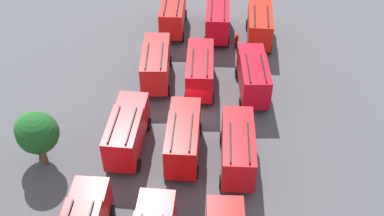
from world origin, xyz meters
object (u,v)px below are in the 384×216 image
at_px(firefighter_2, 236,40).
at_px(tree_2, 33,130).
at_px(fire_truck_7, 218,18).
at_px(fire_truck_11, 173,14).
at_px(fire_truck_2, 253,75).
at_px(fire_truck_3, 260,24).
at_px(fire_truck_10, 156,63).
at_px(traffic_cone_0, 111,125).
at_px(fire_truck_5, 183,137).
at_px(fire_truck_9, 127,130).
at_px(firefighter_0, 209,6).
at_px(fire_truck_1, 238,147).
at_px(tree_1, 38,133).
at_px(fire_truck_6, 200,70).

height_order(firefighter_2, tree_2, tree_2).
distance_m(fire_truck_7, fire_truck_11, 5.10).
relative_size(firefighter_2, tree_2, 0.38).
distance_m(fire_truck_11, tree_2, 22.50).
bearing_deg(fire_truck_2, fire_truck_3, -10.36).
bearing_deg(fire_truck_10, firefighter_2, -54.60).
bearing_deg(fire_truck_3, traffic_cone_0, 139.54).
bearing_deg(fire_truck_5, fire_truck_10, 18.98).
relative_size(fire_truck_2, tree_2, 1.65).
relative_size(fire_truck_3, fire_truck_9, 1.00).
bearing_deg(traffic_cone_0, firefighter_2, -32.63).
bearing_deg(fire_truck_11, firefighter_0, -44.13).
bearing_deg(fire_truck_1, traffic_cone_0, 70.62).
bearing_deg(fire_truck_7, tree_1, 146.78).
distance_m(tree_1, tree_2, 1.10).
relative_size(firefighter_2, traffic_cone_0, 2.49).
relative_size(fire_truck_1, traffic_cone_0, 10.58).
height_order(fire_truck_9, tree_1, tree_1).
bearing_deg(fire_truck_5, firefighter_0, -3.16).
height_order(fire_truck_9, firefighter_2, fire_truck_9).
bearing_deg(fire_truck_2, firefighter_0, 12.99).
bearing_deg(fire_truck_5, fire_truck_7, -7.16).
bearing_deg(fire_truck_7, fire_truck_10, 147.12).
distance_m(fire_truck_9, firefighter_2, 18.43).
relative_size(fire_truck_5, tree_1, 1.44).
bearing_deg(fire_truck_2, fire_truck_9, 123.72).
bearing_deg(fire_truck_7, fire_truck_11, 82.92).
distance_m(fire_truck_7, firefighter_0, 5.09).
bearing_deg(fire_truck_5, tree_2, 94.31).
relative_size(fire_truck_9, fire_truck_10, 0.98).
relative_size(fire_truck_11, tree_2, 1.63).
xyz_separation_m(fire_truck_11, tree_2, (-21.47, 6.67, 0.92)).
bearing_deg(fire_truck_11, fire_truck_7, -97.81).
distance_m(fire_truck_7, firefighter_2, 3.54).
relative_size(fire_truck_1, fire_truck_2, 0.99).
bearing_deg(fire_truck_11, traffic_cone_0, 166.02).
xyz_separation_m(fire_truck_5, fire_truck_10, (9.52, 4.62, 0.00)).
distance_m(fire_truck_1, fire_truck_10, 13.44).
relative_size(fire_truck_9, firefighter_2, 4.21).
height_order(fire_truck_5, fire_truck_9, same).
bearing_deg(fire_truck_1, fire_truck_6, 18.52).
bearing_deg(fire_truck_3, tree_1, 138.82).
bearing_deg(firefighter_0, fire_truck_6, -49.50).
xyz_separation_m(fire_truck_5, fire_truck_7, (19.13, -0.08, 0.00)).
height_order(fire_truck_1, fire_truck_2, same).
distance_m(fire_truck_1, traffic_cone_0, 11.83).
bearing_deg(tree_2, fire_truck_6, -44.67).
distance_m(fire_truck_5, traffic_cone_0, 7.47).
distance_m(fire_truck_7, tree_2, 24.48).
relative_size(fire_truck_1, fire_truck_3, 1.01).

